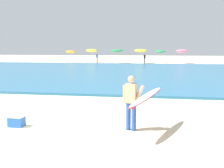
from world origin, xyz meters
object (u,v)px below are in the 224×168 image
object	(u,v)px
surfer_with_board	(138,99)
cooler_box	(17,121)
beach_umbrella_2	(117,51)
beachgoer_near_row_left	(97,58)
beach_umbrella_4	(161,51)
beachgoer_near_row_mid	(145,58)
beach_umbrella_5	(182,51)
beach_umbrella_0	(71,52)
beach_umbrella_1	(92,51)
beach_umbrella_3	(141,51)

from	to	relation	value
surfer_with_board	cooler_box	size ratio (longest dim) A/B	5.14
beach_umbrella_2	cooler_box	bearing A→B (deg)	-87.32
beach_umbrella_2	beachgoer_near_row_left	size ratio (longest dim) A/B	1.52
beach_umbrella_4	beachgoer_near_row_mid	xyz separation A→B (m)	(-2.64, -2.15, -1.11)
beach_umbrella_5	beachgoer_near_row_left	xyz separation A→B (m)	(-14.39, 0.42, -1.22)
beach_umbrella_0	beachgoer_near_row_mid	xyz separation A→B (m)	(13.63, -2.70, -1.01)
beach_umbrella_5	beachgoer_near_row_mid	size ratio (longest dim) A/B	1.49
beach_umbrella_1	beach_umbrella_2	bearing A→B (deg)	-15.44
beach_umbrella_0	beach_umbrella_3	distance (m)	13.03
surfer_with_board	beachgoer_near_row_left	distance (m)	37.90
beach_umbrella_0	beach_umbrella_1	size ratio (longest dim) A/B	0.89
beach_umbrella_4	beachgoer_near_row_left	world-z (taller)	beach_umbrella_4
surfer_with_board	beach_umbrella_2	distance (m)	36.78
beach_umbrella_1	beach_umbrella_5	world-z (taller)	beach_umbrella_1
surfer_with_board	beach_umbrella_4	size ratio (longest dim) A/B	1.11
beach_umbrella_2	beach_umbrella_5	xyz separation A→B (m)	(10.76, -0.01, -0.04)
beachgoer_near_row_left	cooler_box	xyz separation A→B (m)	(5.34, -36.85, -0.66)
beach_umbrella_4	beachgoer_near_row_left	distance (m)	11.09
surfer_with_board	beach_umbrella_4	xyz separation A→B (m)	(1.68, 37.73, 0.93)
beach_umbrella_1	beach_umbrella_5	xyz separation A→B (m)	(15.58, -1.34, -0.04)
surfer_with_board	beach_umbrella_5	size ratio (longest dim) A/B	1.07
beach_umbrella_5	beach_umbrella_4	bearing A→B (deg)	157.31
beach_umbrella_5	beach_umbrella_2	bearing A→B (deg)	179.95
beach_umbrella_1	beach_umbrella_4	bearing A→B (deg)	0.39
beach_umbrella_1	beachgoer_near_row_left	world-z (taller)	beach_umbrella_1
beach_umbrella_5	beachgoer_near_row_mid	world-z (taller)	beach_umbrella_5
beach_umbrella_1	beachgoer_near_row_mid	xyz separation A→B (m)	(9.54, -2.06, -1.26)
beach_umbrella_3	beachgoer_near_row_mid	xyz separation A→B (m)	(0.71, -0.99, -1.27)
beach_umbrella_1	beach_umbrella_2	distance (m)	5.00
surfer_with_board	beach_umbrella_4	world-z (taller)	beach_umbrella_4
surfer_with_board	beach_umbrella_5	xyz separation A→B (m)	(5.08, 36.31, 1.04)
beach_umbrella_4	cooler_box	distance (m)	38.31
beach_umbrella_4	beach_umbrella_2	bearing A→B (deg)	-169.12
beach_umbrella_1	cooler_box	size ratio (longest dim) A/B	4.88
beachgoer_near_row_left	beach_umbrella_4	bearing A→B (deg)	5.19
beachgoer_near_row_left	beachgoer_near_row_mid	distance (m)	8.43
beach_umbrella_2	beachgoer_near_row_left	bearing A→B (deg)	173.47
beach_umbrella_5	cooler_box	world-z (taller)	beach_umbrella_5
beach_umbrella_0	beach_umbrella_4	distance (m)	16.28
beach_umbrella_2	beachgoer_near_row_mid	xyz separation A→B (m)	(4.71, -0.73, -1.26)
beach_umbrella_0	beach_umbrella_1	xyz separation A→B (m)	(4.09, -0.64, 0.25)
beach_umbrella_1	beach_umbrella_3	bearing A→B (deg)	-6.95
beach_umbrella_0	cooler_box	world-z (taller)	beach_umbrella_0
beach_umbrella_4	cooler_box	bearing A→B (deg)	-98.49
beach_umbrella_0	beach_umbrella_5	world-z (taller)	beach_umbrella_5
beach_umbrella_0	beachgoer_near_row_left	world-z (taller)	beach_umbrella_0
beach_umbrella_1	beach_umbrella_5	distance (m)	15.64
beach_umbrella_3	beachgoer_near_row_mid	size ratio (longest dim) A/B	1.52
beach_umbrella_3	beachgoer_near_row_left	bearing A→B (deg)	178.80
beachgoer_near_row_left	beach_umbrella_5	bearing A→B (deg)	-1.69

